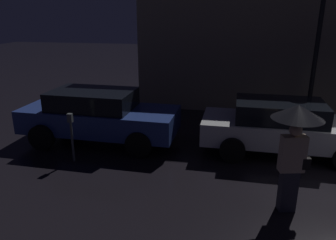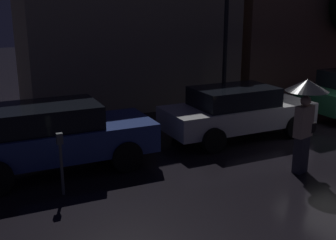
# 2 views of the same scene
# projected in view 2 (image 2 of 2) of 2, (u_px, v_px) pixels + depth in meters

# --- Properties ---
(building_facade_left) EXTENTS (7.72, 3.00, 6.05)m
(building_facade_left) POSITION_uv_depth(u_px,v_px,m) (131.00, 22.00, 15.13)
(building_facade_left) COLOR gray
(building_facade_left) RESTS_ON ground
(building_facade_right) EXTENTS (6.56, 3.00, 7.40)m
(building_facade_right) POSITION_uv_depth(u_px,v_px,m) (292.00, 2.00, 18.25)
(building_facade_right) COLOR #8C664C
(building_facade_right) RESTS_ON ground
(parked_car_blue) EXTENTS (4.55, 1.93, 1.54)m
(parked_car_blue) POSITION_uv_depth(u_px,v_px,m) (53.00, 135.00, 9.48)
(parked_car_blue) COLOR navy
(parked_car_blue) RESTS_ON ground
(parked_car_white) EXTENTS (4.38, 1.89, 1.44)m
(parked_car_white) POSITION_uv_depth(u_px,v_px,m) (237.00, 111.00, 11.85)
(parked_car_white) COLOR silver
(parked_car_white) RESTS_ON ground
(pedestrian_with_umbrella) EXTENTS (0.92, 0.92, 2.13)m
(pedestrian_with_umbrella) POSITION_uv_depth(u_px,v_px,m) (306.00, 105.00, 9.10)
(pedestrian_with_umbrella) COLOR #383842
(pedestrian_with_umbrella) RESTS_ON ground
(parking_meter) EXTENTS (0.12, 0.10, 1.28)m
(parking_meter) POSITION_uv_depth(u_px,v_px,m) (61.00, 157.00, 8.22)
(parking_meter) COLOR #4C5154
(parking_meter) RESTS_ON ground
(street_lamp_near) EXTENTS (0.50, 0.50, 4.51)m
(street_lamp_near) POSITION_uv_depth(u_px,v_px,m) (226.00, 13.00, 13.66)
(street_lamp_near) COLOR black
(street_lamp_near) RESTS_ON ground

